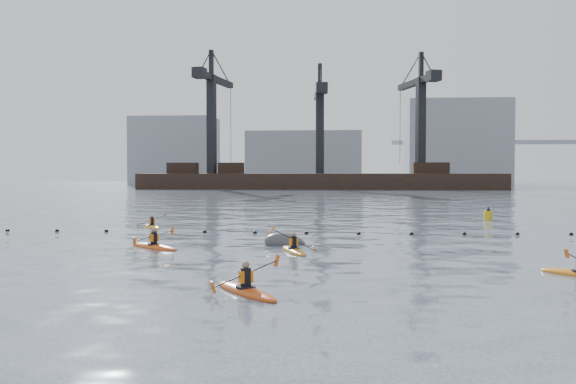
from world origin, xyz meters
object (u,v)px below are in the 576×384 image
kayaker_2 (154,246)px  nav_buoy (488,215)px  kayaker_0 (246,290)px  kayaker_3 (294,250)px  mooring_buoy (286,244)px  kayaker_5 (152,226)px

kayaker_2 → nav_buoy: bearing=-10.3°
kayaker_2 → nav_buoy: (19.89, 17.85, 0.24)m
kayaker_0 → kayaker_3: kayaker_3 is taller
mooring_buoy → nav_buoy: nav_buoy is taller
kayaker_0 → kayaker_5: size_ratio=1.15×
kayaker_2 → kayaker_5: bearing=55.1°
kayaker_3 → kayaker_5: size_ratio=1.17×
kayaker_3 → kayaker_2: bearing=152.6°
kayaker_0 → nav_buoy: size_ratio=2.73×
mooring_buoy → kayaker_2: bearing=-162.6°
kayaker_3 → mooring_buoy: size_ratio=1.43×
kayaker_5 → kayaker_2: bearing=-106.6°
kayaker_0 → kayaker_5: (-8.98, 20.40, -0.02)m
kayaker_0 → kayaker_5: 22.29m
kayaker_5 → kayaker_3: bearing=-82.4°
kayaker_3 → kayaker_0: bearing=-114.8°
kayaker_2 → kayaker_5: 10.69m
mooring_buoy → nav_buoy: bearing=49.1°
kayaker_2 → kayaker_0: bearing=-112.5°
kayaker_2 → kayaker_5: size_ratio=1.13×
kayaker_3 → kayaker_5: bearing=111.9°
kayaker_2 → nav_buoy: 26.73m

